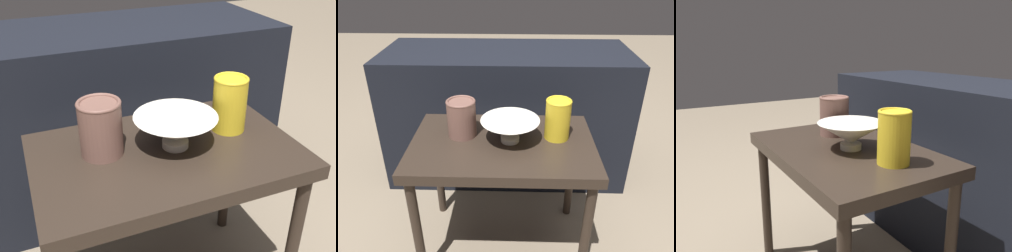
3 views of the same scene
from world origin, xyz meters
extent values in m
plane|color=#7F705B|center=(0.00, 0.00, 0.00)|extent=(8.00, 8.00, 0.00)
cube|color=#2D231C|center=(0.00, 0.00, 0.50)|extent=(0.69, 0.44, 0.04)
cylinder|color=#2D231C|center=(-0.31, -0.19, 0.24)|extent=(0.04, 0.04, 0.48)
cylinder|color=#2D231C|center=(0.31, -0.19, 0.24)|extent=(0.04, 0.04, 0.48)
cylinder|color=#2D231C|center=(-0.31, 0.19, 0.24)|extent=(0.04, 0.04, 0.48)
cylinder|color=#2D231C|center=(0.31, 0.19, 0.24)|extent=(0.04, 0.04, 0.48)
cube|color=black|center=(0.00, 0.58, 0.35)|extent=(1.27, 0.50, 0.70)
cylinder|color=silver|center=(0.03, 0.01, 0.53)|extent=(0.07, 0.07, 0.02)
cone|color=silver|center=(0.03, 0.01, 0.58)|extent=(0.22, 0.22, 0.07)
cylinder|color=brown|center=(-0.16, 0.05, 0.59)|extent=(0.11, 0.11, 0.14)
torus|color=brown|center=(-0.16, 0.05, 0.66)|extent=(0.11, 0.11, 0.01)
cylinder|color=gold|center=(0.21, 0.04, 0.60)|extent=(0.09, 0.09, 0.15)
torus|color=gold|center=(0.21, 0.04, 0.67)|extent=(0.10, 0.10, 0.01)
camera|label=1|loc=(-0.33, -0.81, 1.06)|focal=42.00mm
camera|label=2|loc=(0.04, -1.05, 1.16)|focal=35.00mm
camera|label=3|loc=(0.89, -0.54, 0.85)|focal=35.00mm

